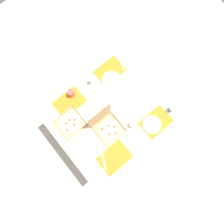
{
  "coord_description": "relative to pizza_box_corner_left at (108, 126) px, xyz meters",
  "views": [
    {
      "loc": [
        -0.3,
        -0.36,
        2.9
      ],
      "look_at": [
        0.0,
        0.0,
        0.74
      ],
      "focal_mm": 29.64,
      "sensor_mm": 36.0,
      "label": 1
    }
  ],
  "objects": [
    {
      "name": "fork_by_near_right",
      "position": [
        0.66,
        0.52,
        -0.05
      ],
      "size": [
        0.1,
        0.18,
        0.0
      ],
      "primitive_type": "cube",
      "rotation": [
        0.0,
        0.0,
        4.27
      ],
      "color": "#B7B7BC",
      "rests_on": "dining_table"
    },
    {
      "name": "placemat_near_right",
      "position": [
        0.47,
        -0.32,
        -0.05
      ],
      "size": [
        0.36,
        0.26,
        0.0
      ],
      "primitive_type": "cube",
      "color": "orange",
      "rests_on": "dining_table"
    },
    {
      "name": "placemat_far_left",
      "position": [
        -0.16,
        0.53,
        -0.05
      ],
      "size": [
        0.36,
        0.26,
        0.0
      ],
      "primitive_type": "cube",
      "color": "orange",
      "rests_on": "dining_table"
    },
    {
      "name": "cup_clear_left",
      "position": [
        0.21,
        0.56,
        0.0
      ],
      "size": [
        0.06,
        0.06,
        0.1
      ],
      "primitive_type": "cylinder",
      "color": "silver",
      "rests_on": "dining_table"
    },
    {
      "name": "plate_near_left",
      "position": [
        0.41,
        -0.31,
        -0.04
      ],
      "size": [
        0.22,
        0.22,
        0.02
      ],
      "color": "white",
      "rests_on": "dining_table"
    },
    {
      "name": "condiment_bowl",
      "position": [
        -0.42,
        -0.03,
        -0.03
      ],
      "size": [
        0.08,
        0.08,
        0.04
      ],
      "primitive_type": "cylinder",
      "color": "white",
      "rests_on": "dining_table"
    },
    {
      "name": "pizza_box_edge_far",
      "position": [
        -0.3,
        0.31,
        -0.04
      ],
      "size": [
        0.3,
        0.3,
        0.04
      ],
      "color": "tan",
      "rests_on": "dining_table"
    },
    {
      "name": "pizza_box_corner_left",
      "position": [
        0.0,
        0.0,
        0.0
      ],
      "size": [
        0.29,
        0.33,
        0.33
      ],
      "color": "tan",
      "rests_on": "dining_table"
    },
    {
      "name": "cup_red",
      "position": [
        0.71,
        -0.32,
        -0.01
      ],
      "size": [
        0.07,
        0.07,
        0.09
      ],
      "primitive_type": "cylinder",
      "color": "teal",
      "rests_on": "dining_table"
    },
    {
      "name": "cup_clear_right",
      "position": [
        -0.08,
        0.59,
        -0.0
      ],
      "size": [
        0.08,
        0.08,
        0.1
      ],
      "primitive_type": "cylinder",
      "color": "#BF4742",
      "rests_on": "dining_table"
    },
    {
      "name": "knife_by_near_left",
      "position": [
        -0.28,
        -0.26,
        -0.05
      ],
      "size": [
        0.11,
        0.2,
        0.0
      ],
      "primitive_type": "cube",
      "rotation": [
        0.0,
        0.0,
        4.25
      ],
      "color": "#B7B7BC",
      "rests_on": "dining_table"
    },
    {
      "name": "plate_middle",
      "position": [
        0.41,
        0.42,
        -0.04
      ],
      "size": [
        0.23,
        0.23,
        0.03
      ],
      "color": "white",
      "rests_on": "dining_table"
    },
    {
      "name": "dining_table",
      "position": [
        0.16,
        0.11,
        -0.15
      ],
      "size": [
        1.41,
        1.15,
        0.74
      ],
      "color": "#3F3328",
      "rests_on": "ground_plane"
    },
    {
      "name": "placemat_near_left",
      "position": [
        -0.16,
        -0.32,
        -0.05
      ],
      "size": [
        0.36,
        0.26,
        0.0
      ],
      "primitive_type": "cube",
      "color": "orange",
      "rests_on": "dining_table"
    },
    {
      "name": "cup_spare",
      "position": [
        0.24,
        -0.17,
        -0.01
      ],
      "size": [
        0.07,
        0.07,
        0.09
      ],
      "primitive_type": "cylinder",
      "color": "silver",
      "rests_on": "dining_table"
    },
    {
      "name": "knife_by_far_left",
      "position": [
        0.29,
        0.2,
        -0.05
      ],
      "size": [
        0.17,
        0.15,
        0.0
      ],
      "primitive_type": "cube",
      "rotation": [
        0.0,
        0.0,
        5.6
      ],
      "color": "#B7B7BC",
      "rests_on": "dining_table"
    },
    {
      "name": "plate_near_right",
      "position": [
        0.54,
        0.06,
        -0.04
      ],
      "size": [
        0.21,
        0.21,
        0.02
      ],
      "color": "white",
      "rests_on": "dining_table"
    },
    {
      "name": "knife_by_far_right",
      "position": [
        -0.01,
        0.27,
        -0.05
      ],
      "size": [
        0.15,
        0.17,
        0.0
      ],
      "primitive_type": "cube",
      "rotation": [
        0.0,
        0.0,
        4.01
      ],
      "color": "#B7B7BC",
      "rests_on": "dining_table"
    },
    {
      "name": "placemat_far_right",
      "position": [
        0.47,
        0.53,
        -0.05
      ],
      "size": [
        0.36,
        0.26,
        0.0
      ],
      "primitive_type": "cube",
      "color": "orange",
      "rests_on": "dining_table"
    },
    {
      "name": "ground_plane",
      "position": [
        0.16,
        0.11,
        -0.79
      ],
      "size": [
        6.0,
        6.0,
        0.0
      ],
      "primitive_type": "plane",
      "color": "beige"
    }
  ]
}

